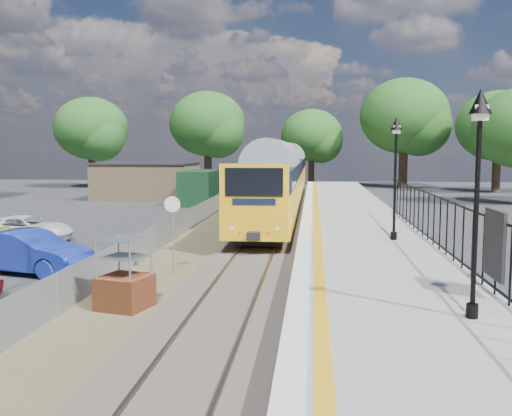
# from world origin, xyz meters

# --- Properties ---
(ground) EXTENTS (120.00, 120.00, 0.00)m
(ground) POSITION_xyz_m (0.00, 0.00, 0.00)
(ground) COLOR #2D2D30
(ground) RESTS_ON ground
(track_bed) EXTENTS (5.90, 80.00, 0.29)m
(track_bed) POSITION_xyz_m (-0.47, 9.67, 0.09)
(track_bed) COLOR #473F38
(track_bed) RESTS_ON ground
(platform) EXTENTS (5.00, 70.00, 0.90)m
(platform) POSITION_xyz_m (4.20, 8.00, 0.45)
(platform) COLOR gray
(platform) RESTS_ON ground
(platform_edge) EXTENTS (0.90, 70.00, 0.01)m
(platform_edge) POSITION_xyz_m (2.14, 8.00, 0.90)
(platform_edge) COLOR silver
(platform_edge) RESTS_ON platform
(victorian_lamp_south) EXTENTS (0.44, 0.44, 4.60)m
(victorian_lamp_south) POSITION_xyz_m (5.50, -4.00, 4.30)
(victorian_lamp_south) COLOR black
(victorian_lamp_south) RESTS_ON platform
(victorian_lamp_north) EXTENTS (0.44, 0.44, 4.60)m
(victorian_lamp_north) POSITION_xyz_m (5.30, 6.00, 4.30)
(victorian_lamp_north) COLOR black
(victorian_lamp_north) RESTS_ON platform
(palisade_fence) EXTENTS (0.12, 26.00, 2.00)m
(palisade_fence) POSITION_xyz_m (6.55, 2.24, 1.84)
(palisade_fence) COLOR black
(palisade_fence) RESTS_ON platform
(wire_fence) EXTENTS (0.06, 52.00, 1.20)m
(wire_fence) POSITION_xyz_m (-4.20, 12.00, 0.60)
(wire_fence) COLOR #999EA3
(wire_fence) RESTS_ON ground
(outbuilding) EXTENTS (10.80, 10.10, 3.12)m
(outbuilding) POSITION_xyz_m (-10.91, 31.21, 1.52)
(outbuilding) COLOR tan
(outbuilding) RESTS_ON ground
(tree_line) EXTENTS (56.80, 43.80, 11.88)m
(tree_line) POSITION_xyz_m (1.40, 42.00, 6.61)
(tree_line) COLOR #332319
(tree_line) RESTS_ON ground
(train) EXTENTS (2.82, 40.83, 3.51)m
(train) POSITION_xyz_m (0.00, 26.50, 2.34)
(train) COLOR yellow
(train) RESTS_ON ground
(brick_plinth) EXTENTS (1.49, 1.49, 1.97)m
(brick_plinth) POSITION_xyz_m (-2.73, -1.14, 0.95)
(brick_plinth) COLOR brown
(brick_plinth) RESTS_ON ground
(speed_sign) EXTENTS (0.55, 0.12, 2.71)m
(speed_sign) POSITION_xyz_m (-2.50, 3.22, 1.83)
(speed_sign) COLOR #999EA3
(speed_sign) RESTS_ON ground
(car_blue) EXTENTS (4.82, 2.66, 1.50)m
(car_blue) POSITION_xyz_m (-7.58, 2.96, 0.75)
(car_blue) COLOR navy
(car_blue) RESTS_ON ground
(car_yellow) EXTENTS (3.92, 2.50, 1.06)m
(car_yellow) POSITION_xyz_m (-9.22, 6.18, 0.53)
(car_yellow) COLOR yellow
(car_yellow) RESTS_ON ground
(car_white) EXTENTS (4.47, 2.24, 1.22)m
(car_white) POSITION_xyz_m (-11.00, 9.33, 0.61)
(car_white) COLOR white
(car_white) RESTS_ON ground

